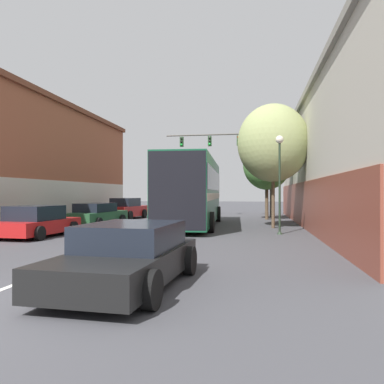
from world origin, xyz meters
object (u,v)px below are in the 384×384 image
bus (192,189)px  parked_car_left_far (37,222)px  hatchback_foreground (128,256)px  street_lamp (280,171)px  street_tree_near (273,143)px  traffic_signal_gantry (236,152)px  parked_car_left_near (97,215)px  parked_car_left_mid (126,209)px  street_tree_far (267,164)px

bus → parked_car_left_far: bearing=134.7°
hatchback_foreground → street_lamp: bearing=-16.3°
hatchback_foreground → street_tree_near: 14.34m
traffic_signal_gantry → street_tree_near: 9.66m
parked_car_left_near → parked_car_left_mid: 5.92m
street_lamp → street_tree_near: 3.55m
parked_car_left_near → street_tree_near: (9.96, 0.25, 3.96)m
street_tree_far → bus: bearing=-125.4°
bus → parked_car_left_near: size_ratio=2.41×
street_lamp → street_tree_near: size_ratio=0.67×
street_tree_near → parked_car_left_near: bearing=-178.6°
hatchback_foreground → parked_car_left_mid: parked_car_left_mid is taller
bus → street_lamp: bearing=-130.6°
parked_car_left_mid → street_tree_near: 12.36m
hatchback_foreground → traffic_signal_gantry: 23.10m
parked_car_left_mid → street_lamp: street_lamp is taller
traffic_signal_gantry → parked_car_left_near: bearing=-128.0°
bus → parked_car_left_far: (-5.76, -6.27, -1.47)m
parked_car_left_mid → parked_car_left_far: parked_car_left_mid is taller
parked_car_left_mid → street_tree_near: (10.29, -5.66, 3.87)m
bus → traffic_signal_gantry: 9.53m
parked_car_left_far → street_lamp: street_lamp is taller
bus → parked_car_left_far: bus is taller
hatchback_foreground → parked_car_left_near: parked_car_left_near is taller
parked_car_left_near → parked_car_left_far: (-0.31, -5.52, 0.00)m
parked_car_left_mid → street_lamp: (10.44, -8.77, 2.17)m
hatchback_foreground → parked_car_left_far: (-6.77, 7.55, 0.02)m
parked_car_left_mid → street_lamp: bearing=-124.7°
hatchback_foreground → parked_car_left_far: 10.14m
bus → hatchback_foreground: 13.94m
street_lamp → traffic_signal_gantry: bearing=102.0°
hatchback_foreground → parked_car_left_near: (-6.46, 13.07, 0.02)m
hatchback_foreground → parked_car_left_near: size_ratio=0.94×
parked_car_left_mid → traffic_signal_gantry: traffic_signal_gantry is taller
parked_car_left_near → traffic_signal_gantry: traffic_signal_gantry is taller
hatchback_foreground → street_tree_far: (3.36, 19.97, 3.37)m
parked_car_left_mid → street_tree_far: bearing=-79.1°
bus → street_lamp: size_ratio=2.50×
street_lamp → street_tree_far: bearing=91.7°
bus → street_tree_far: 7.77m
traffic_signal_gantry → street_tree_far: traffic_signal_gantry is taller
parked_car_left_far → traffic_signal_gantry: 17.56m
parked_car_left_far → parked_car_left_mid: bearing=3.6°
parked_car_left_mid → street_tree_far: size_ratio=0.74×
street_tree_near → parked_car_left_mid: bearing=151.2°
street_tree_near → street_tree_far: (-0.14, 6.65, -0.61)m
bus → street_lamp: (4.66, -3.61, 0.79)m
traffic_signal_gantry → parked_car_left_mid: bearing=-154.9°
parked_car_left_near → parked_car_left_far: size_ratio=1.14×
bus → street_tree_far: size_ratio=1.93×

